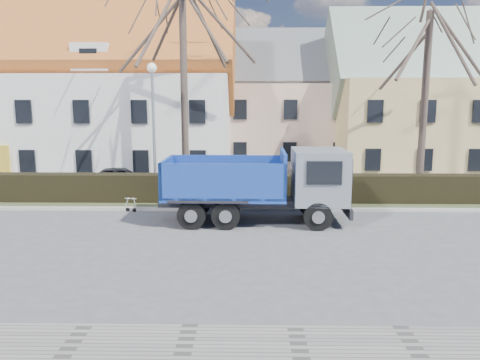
{
  "coord_description": "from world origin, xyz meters",
  "views": [
    {
      "loc": [
        1.23,
        -15.26,
        4.82
      ],
      "look_at": [
        0.9,
        3.17,
        1.6
      ],
      "focal_mm": 35.0,
      "sensor_mm": 36.0,
      "label": 1
    }
  ],
  "objects_px": {
    "cart_frame": "(126,204)",
    "parked_car_a": "(121,177)",
    "dump_truck": "(249,185)",
    "streetlight": "(154,131)"
  },
  "relations": [
    {
      "from": "cart_frame",
      "to": "parked_car_a",
      "type": "distance_m",
      "value": 5.61
    },
    {
      "from": "cart_frame",
      "to": "parked_car_a",
      "type": "xyz_separation_m",
      "value": [
        -1.67,
        5.35,
        0.25
      ]
    },
    {
      "from": "parked_car_a",
      "to": "dump_truck",
      "type": "bearing_deg",
      "value": -149.01
    },
    {
      "from": "dump_truck",
      "to": "parked_car_a",
      "type": "relative_size",
      "value": 2.13
    },
    {
      "from": "streetlight",
      "to": "parked_car_a",
      "type": "relative_size",
      "value": 1.87
    },
    {
      "from": "streetlight",
      "to": "parked_car_a",
      "type": "bearing_deg",
      "value": 132.23
    },
    {
      "from": "dump_truck",
      "to": "streetlight",
      "type": "bearing_deg",
      "value": 137.59
    },
    {
      "from": "streetlight",
      "to": "cart_frame",
      "type": "xyz_separation_m",
      "value": [
        -0.75,
        -2.7,
        -2.93
      ]
    },
    {
      "from": "streetlight",
      "to": "parked_car_a",
      "type": "distance_m",
      "value": 4.48
    },
    {
      "from": "dump_truck",
      "to": "parked_car_a",
      "type": "bearing_deg",
      "value": 135.96
    }
  ]
}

